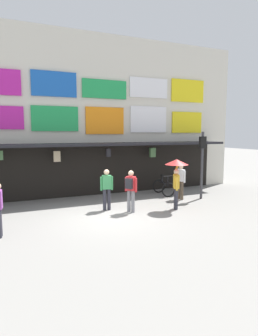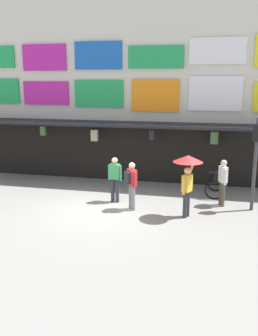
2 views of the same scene
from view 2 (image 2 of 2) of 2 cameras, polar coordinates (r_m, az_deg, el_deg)
The scene contains 8 objects.
ground_plane at distance 13.17m, azimuth -4.26°, elevation -6.33°, with size 80.00×80.00×0.00m, color gray.
shopfront at distance 16.82m, azimuth 0.11°, elevation 11.81°, with size 18.00×2.60×8.00m.
traffic_light_far at distance 13.26m, azimuth 18.79°, elevation 2.69°, with size 0.33×0.35×3.20m.
bicycle_parked at distance 14.97m, azimuth 13.00°, elevation -2.62°, with size 0.80×1.21×1.05m.
pedestrian_in_red at distance 13.69m, azimuth 14.09°, elevation -1.79°, with size 0.33×0.50×1.68m.
pedestrian_in_green at distance 12.85m, azimuth 0.35°, elevation -2.20°, with size 0.47×0.48×1.68m.
pedestrian_in_yellow at distance 13.69m, azimuth -2.13°, elevation -1.23°, with size 0.53×0.39×1.68m.
pedestrian_with_umbrella at distance 12.14m, azimuth 8.92°, elevation -0.10°, with size 0.96×0.96×2.08m.
Camera 2 is at (3.65, -11.84, 4.47)m, focal length 40.04 mm.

